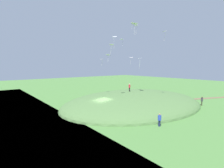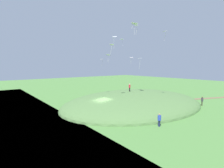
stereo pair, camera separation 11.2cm
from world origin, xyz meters
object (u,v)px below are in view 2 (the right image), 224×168
kite_2 (102,60)px  kite_3 (131,58)px  kite_4 (137,26)px  person_near_shore (202,100)px  person_walking_path (130,87)px  kite_5 (115,38)px  person_with_child (159,118)px  kite_10 (122,40)px  kite_6 (133,23)px  kite_8 (135,24)px  kite_1 (108,55)px  kite_9 (112,45)px  kite_0 (139,59)px  kite_7 (165,32)px

kite_2 → kite_3: kite_3 is taller
kite_4 → person_near_shore: bearing=-53.4°
person_walking_path → kite_2: (-5.43, 2.24, 5.44)m
person_walking_path → kite_5: (-6.74, -3.34, 8.74)m
person_with_child → kite_10: bearing=-40.0°
person_walking_path → kite_3: 10.38m
person_walking_path → kite_4: (1.69, -0.08, 12.31)m
kite_3 → kite_5: size_ratio=0.83×
kite_4 → kite_6: kite_6 is taller
person_with_child → kite_8: kite_8 is taller
kite_1 → kite_9: (0.46, -0.58, 2.08)m
kite_5 → kite_6: (10.16, 6.10, 4.95)m
person_near_shore → person_with_child: bearing=123.9°
kite_5 → kite_0: bearing=8.0°
kite_0 → kite_9: size_ratio=0.99×
kite_1 → kite_5: (-4.69, -7.92, 2.21)m
kite_10 → kite_6: bearing=10.8°
person_near_shore → kite_5: bearing=94.0°
kite_6 → kite_9: 7.25m
person_with_child → kite_2: (1.11, 14.41, 7.86)m
person_near_shore → kite_2: kite_2 is taller
kite_6 → kite_8: bearing=-131.4°
person_near_shore → kite_1: (-11.46, 15.05, 8.84)m
kite_3 → kite_5: kite_5 is taller
person_near_shore → kite_1: bearing=65.1°
kite_1 → kite_2: bearing=-145.2°
kite_3 → kite_10: size_ratio=1.22×
kite_2 → kite_9: (3.83, 1.76, 3.17)m
kite_1 → person_near_shore: bearing=-52.7°
kite_8 → kite_9: bearing=95.4°
kite_2 → kite_9: kite_9 is taller
kite_5 → kite_9: 8.97m
person_with_child → kite_3: (12.60, 17.85, 8.65)m
kite_3 → kite_8: bearing=-131.7°
kite_5 → kite_4: bearing=21.1°
kite_2 → kite_6: 12.11m
kite_1 → kite_6: (5.47, -1.81, 7.16)m
person_with_child → kite_8: 18.30m
kite_3 → kite_5: (-12.80, -9.01, 2.51)m
person_walking_path → kite_10: 9.91m
kite_4 → kite_7: bearing=-97.6°
person_near_shore → kite_9: (-11.00, 14.48, 10.92)m
kite_6 → kite_10: 5.59m
kite_4 → person_walking_path: bearing=177.3°
kite_1 → kite_9: bearing=-51.3°
kite_2 → kite_7: (6.13, -9.75, 4.47)m
kite_7 → kite_10: kite_7 is taller
kite_6 → person_with_child: bearing=-123.7°
kite_1 → kite_2: kite_1 is taller
kite_2 → kite_3: (11.49, 3.44, 0.78)m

